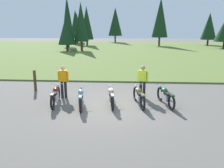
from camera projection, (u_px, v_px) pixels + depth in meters
The scene contains 11 objects.
ground_plane at pixel (111, 106), 10.72m from camera, with size 140.00×140.00×0.00m, color #605B54.
grass_moorland at pixel (123, 50), 36.60m from camera, with size 80.00×44.00×0.10m, color #5B7033.
forest_treeline at pixel (123, 23), 45.55m from camera, with size 31.67×25.09×9.02m.
motorcycle_maroon at pixel (55, 96), 10.81m from camera, with size 0.62×2.10×0.88m.
motorcycle_sky_blue at pixel (81, 98), 10.49m from camera, with size 0.68×2.09×0.88m.
motorcycle_cream at pixel (111, 96), 10.74m from camera, with size 0.66×2.09×0.88m.
motorcycle_olive at pixel (139, 96), 10.76m from camera, with size 0.71×2.08×0.88m.
motorcycle_british_green at pixel (166, 96), 10.75m from camera, with size 0.74×2.07×0.88m.
rider_in_hivis_vest at pixel (143, 80), 11.78m from camera, with size 0.53×0.31×1.67m.
rider_checking_bike at pixel (63, 80), 11.75m from camera, with size 0.55×0.24×1.67m.
trail_marker_post at pixel (35, 81), 13.14m from camera, with size 0.12×0.12×1.20m, color #47331E.
Camera 1 is at (0.73, -10.15, 3.53)m, focal length 37.07 mm.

